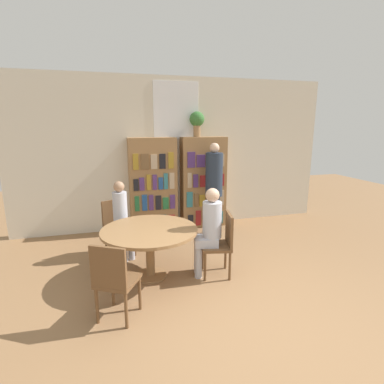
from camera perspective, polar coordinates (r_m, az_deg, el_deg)
ground_plane at (r=3.57m, az=10.53°, el=-23.34°), size 16.00×16.00×0.00m
wall_back at (r=6.13m, az=-3.00°, el=7.32°), size 6.40×0.07×3.00m
bookshelf_left at (r=5.93m, az=-7.40°, el=1.29°), size 0.92×0.34×1.84m
bookshelf_right at (r=6.16m, az=2.16°, el=1.83°), size 0.92×0.34×1.84m
flower_vase at (r=6.01m, az=0.95°, el=13.39°), size 0.29×0.29×0.49m
reading_table at (r=4.16m, az=-8.08°, el=-8.30°), size 1.31×1.31×0.71m
chair_near_camera at (r=3.39m, az=-14.62°, el=-15.60°), size 0.55×0.55×0.90m
chair_left_side at (r=5.02m, az=-14.06°, el=-6.04°), size 0.53×0.53×0.90m
chair_far_side at (r=4.24m, az=5.66°, el=-9.29°), size 0.47×0.47×0.90m
seated_reader_left at (r=4.80m, az=-13.18°, el=-4.61°), size 0.33×0.38×1.23m
seated_reader_right at (r=4.14m, az=3.25°, el=-6.63°), size 0.39×0.32×1.26m
librarian_standing at (r=5.68m, az=4.21°, el=2.57°), size 0.32×0.59×1.75m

